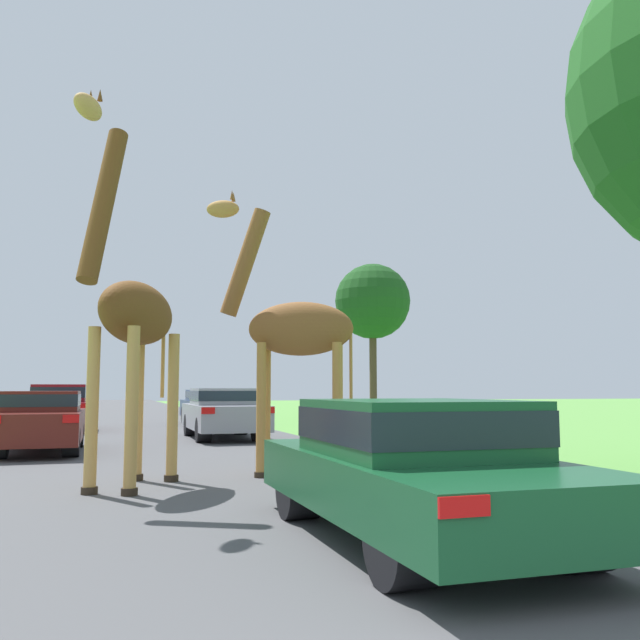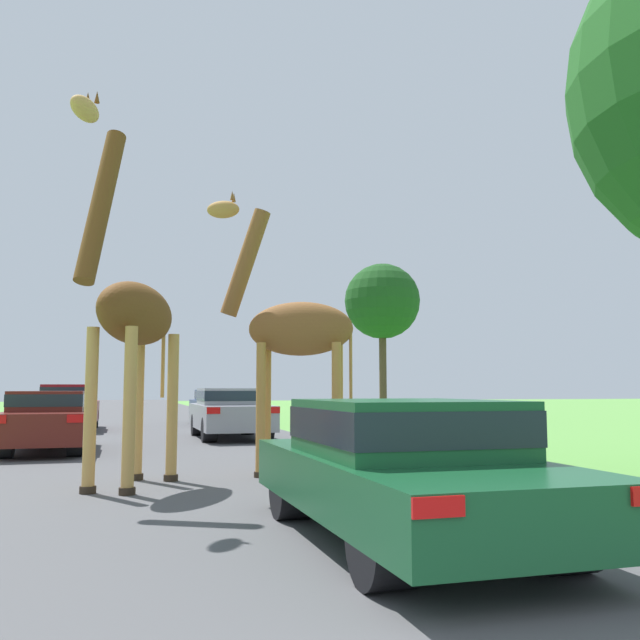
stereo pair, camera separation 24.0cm
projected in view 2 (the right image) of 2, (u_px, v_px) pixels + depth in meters
road at (150, 421)px, 29.61m from camera, size 8.20×120.00×0.00m
giraffe_near_road at (293, 331)px, 11.22m from camera, size 2.48×1.33×4.76m
giraffe_companion at (132, 316)px, 9.80m from camera, size 1.74×2.70×5.29m
car_lead_maroon at (404, 464)px, 6.30m from camera, size 1.86×4.52×1.30m
car_queue_right at (230, 411)px, 19.36m from camera, size 1.88×4.54×1.42m
car_queue_left at (219, 405)px, 26.87m from camera, size 1.95×4.43×1.37m
car_far_ahead at (69, 406)px, 23.00m from camera, size 1.84×4.74×1.55m
car_verge_right at (48, 419)px, 15.10m from camera, size 1.71×4.15×1.35m
tree_centre_back at (382, 302)px, 34.29m from camera, size 3.82×3.82×7.74m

